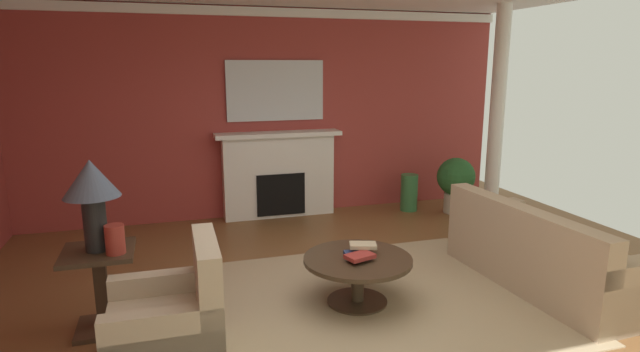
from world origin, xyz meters
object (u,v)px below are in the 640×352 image
object	(u,v)px
armchair_near_window	(171,327)
vase_tall_corner	(409,192)
sofa	(543,258)
coffee_table	(358,269)
vase_on_side_table	(115,239)
fireplace	(279,177)
mantel_mirror	(275,91)
potted_plant	(456,181)
table_lamp	(92,188)
side_table	(101,285)

from	to	relation	value
armchair_near_window	vase_tall_corner	world-z (taller)	armchair_near_window
sofa	coffee_table	world-z (taller)	sofa
vase_on_side_table	fireplace	bearing A→B (deg)	55.86
fireplace	mantel_mirror	world-z (taller)	mantel_mirror
mantel_mirror	potted_plant	size ratio (longest dim) A/B	1.68
vase_tall_corner	potted_plant	size ratio (longest dim) A/B	0.67
coffee_table	potted_plant	world-z (taller)	potted_plant
sofa	table_lamp	world-z (taller)	table_lamp
sofa	potted_plant	xyz separation A→B (m)	(0.57, 2.55, 0.19)
fireplace	vase_tall_corner	size ratio (longest dim) A/B	3.24
mantel_mirror	vase_on_side_table	distance (m)	3.76
sofa	side_table	xyz separation A→B (m)	(-4.11, 0.36, 0.10)
mantel_mirror	table_lamp	xyz separation A→B (m)	(-2.13, -2.92, -0.59)
sofa	side_table	distance (m)	4.13
coffee_table	vase_tall_corner	bearing A→B (deg)	55.00
mantel_mirror	armchair_near_window	xyz separation A→B (m)	(-1.60, -3.64, -1.51)
fireplace	table_lamp	xyz separation A→B (m)	(-2.13, -2.80, 0.64)
coffee_table	side_table	size ratio (longest dim) A/B	1.43
armchair_near_window	fireplace	bearing A→B (deg)	65.60
table_lamp	vase_on_side_table	bearing A→B (deg)	-38.66
mantel_mirror	vase_tall_corner	xyz separation A→B (m)	(1.95, -0.42, -1.54)
fireplace	sofa	world-z (taller)	fireplace
sofa	armchair_near_window	distance (m)	3.59
vase_tall_corner	table_lamp	bearing A→B (deg)	-148.47
fireplace	sofa	size ratio (longest dim) A/B	0.84
mantel_mirror	coffee_table	xyz separation A→B (m)	(0.07, -3.10, -1.48)
mantel_mirror	side_table	world-z (taller)	mantel_mirror
fireplace	table_lamp	bearing A→B (deg)	-127.26
side_table	potted_plant	world-z (taller)	potted_plant
table_lamp	vase_on_side_table	distance (m)	0.45
side_table	coffee_table	bearing A→B (deg)	-4.60
fireplace	coffee_table	world-z (taller)	fireplace
vase_tall_corner	potted_plant	xyz separation A→B (m)	(0.60, -0.31, 0.21)
side_table	armchair_near_window	bearing A→B (deg)	-53.26
mantel_mirror	potted_plant	xyz separation A→B (m)	(2.55, -0.73, -1.32)
armchair_near_window	vase_on_side_table	xyz separation A→B (m)	(-0.39, 0.60, 0.51)
potted_plant	armchair_near_window	bearing A→B (deg)	-144.95
fireplace	armchair_near_window	xyz separation A→B (m)	(-1.60, -3.52, -0.28)
vase_tall_corner	potted_plant	distance (m)	0.71
side_table	fireplace	bearing A→B (deg)	52.74
sofa	potted_plant	distance (m)	2.62
sofa	vase_on_side_table	distance (m)	4.00
fireplace	mantel_mirror	distance (m)	1.23
mantel_mirror	vase_tall_corner	size ratio (longest dim) A/B	2.52
mantel_mirror	side_table	distance (m)	3.88
fireplace	mantel_mirror	xyz separation A→B (m)	(0.00, 0.12, 1.23)
sofa	coffee_table	bearing A→B (deg)	174.43
side_table	vase_tall_corner	world-z (taller)	side_table
fireplace	potted_plant	bearing A→B (deg)	-13.49
table_lamp	mantel_mirror	bearing A→B (deg)	53.90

